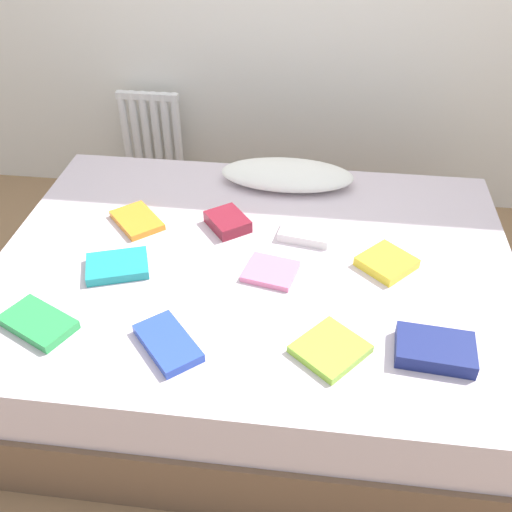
{
  "coord_description": "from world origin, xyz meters",
  "views": [
    {
      "loc": [
        0.22,
        -1.69,
        1.85
      ],
      "look_at": [
        0.0,
        0.05,
        0.48
      ],
      "focal_mm": 40.35,
      "sensor_mm": 36.0,
      "label": 1
    }
  ],
  "objects_px": {
    "pillow": "(287,175)",
    "textbook_white": "(306,233)",
    "textbook_blue": "(168,343)",
    "textbook_maroon": "(228,222)",
    "bed": "(254,309)",
    "radiator": "(152,137)",
    "textbook_yellow": "(387,263)",
    "textbook_pink": "(271,271)",
    "textbook_navy": "(435,350)",
    "textbook_teal": "(117,266)",
    "textbook_green": "(38,323)",
    "textbook_lime": "(330,349)",
    "textbook_orange": "(137,220)"
  },
  "relations": [
    {
      "from": "bed",
      "to": "textbook_green",
      "type": "xyz_separation_m",
      "value": [
        -0.66,
        -0.44,
        0.27
      ]
    },
    {
      "from": "bed",
      "to": "radiator",
      "type": "bearing_deg",
      "value": 121.64
    },
    {
      "from": "textbook_yellow",
      "to": "textbook_white",
      "type": "distance_m",
      "value": 0.34
    },
    {
      "from": "textbook_white",
      "to": "textbook_pink",
      "type": "bearing_deg",
      "value": -105.0
    },
    {
      "from": "textbook_blue",
      "to": "textbook_maroon",
      "type": "distance_m",
      "value": 0.68
    },
    {
      "from": "pillow",
      "to": "textbook_blue",
      "type": "distance_m",
      "value": 1.08
    },
    {
      "from": "textbook_orange",
      "to": "radiator",
      "type": "bearing_deg",
      "value": 151.11
    },
    {
      "from": "textbook_pink",
      "to": "textbook_navy",
      "type": "bearing_deg",
      "value": -19.17
    },
    {
      "from": "textbook_pink",
      "to": "textbook_white",
      "type": "distance_m",
      "value": 0.27
    },
    {
      "from": "textbook_blue",
      "to": "textbook_lime",
      "type": "relative_size",
      "value": 1.21
    },
    {
      "from": "textbook_white",
      "to": "textbook_green",
      "type": "distance_m",
      "value": 1.04
    },
    {
      "from": "textbook_pink",
      "to": "textbook_yellow",
      "type": "bearing_deg",
      "value": 25.01
    },
    {
      "from": "bed",
      "to": "textbook_teal",
      "type": "xyz_separation_m",
      "value": [
        -0.5,
        -0.12,
        0.27
      ]
    },
    {
      "from": "textbook_yellow",
      "to": "textbook_maroon",
      "type": "distance_m",
      "value": 0.65
    },
    {
      "from": "textbook_teal",
      "to": "textbook_pink",
      "type": "bearing_deg",
      "value": -14.4
    },
    {
      "from": "textbook_teal",
      "to": "textbook_pink",
      "type": "xyz_separation_m",
      "value": [
        0.56,
        0.05,
        -0.01
      ]
    },
    {
      "from": "textbook_green",
      "to": "textbook_lime",
      "type": "xyz_separation_m",
      "value": [
        0.96,
        0.0,
        -0.0
      ]
    },
    {
      "from": "bed",
      "to": "radiator",
      "type": "height_order",
      "value": "radiator"
    },
    {
      "from": "textbook_maroon",
      "to": "textbook_navy",
      "type": "bearing_deg",
      "value": 13.58
    },
    {
      "from": "textbook_navy",
      "to": "textbook_green",
      "type": "height_order",
      "value": "textbook_navy"
    },
    {
      "from": "textbook_navy",
      "to": "textbook_pink",
      "type": "height_order",
      "value": "textbook_navy"
    },
    {
      "from": "textbook_white",
      "to": "textbook_orange",
      "type": "height_order",
      "value": "textbook_white"
    },
    {
      "from": "textbook_white",
      "to": "radiator",
      "type": "bearing_deg",
      "value": 141.7
    },
    {
      "from": "textbook_navy",
      "to": "textbook_white",
      "type": "distance_m",
      "value": 0.73
    },
    {
      "from": "textbook_navy",
      "to": "textbook_yellow",
      "type": "bearing_deg",
      "value": 110.92
    },
    {
      "from": "bed",
      "to": "textbook_blue",
      "type": "xyz_separation_m",
      "value": [
        -0.22,
        -0.47,
        0.27
      ]
    },
    {
      "from": "textbook_pink",
      "to": "textbook_yellow",
      "type": "relative_size",
      "value": 1.04
    },
    {
      "from": "textbook_white",
      "to": "textbook_lime",
      "type": "relative_size",
      "value": 1.0
    },
    {
      "from": "textbook_yellow",
      "to": "textbook_white",
      "type": "bearing_deg",
      "value": 106.28
    },
    {
      "from": "bed",
      "to": "textbook_navy",
      "type": "distance_m",
      "value": 0.79
    },
    {
      "from": "textbook_navy",
      "to": "textbook_green",
      "type": "bearing_deg",
      "value": -173.78
    },
    {
      "from": "pillow",
      "to": "textbook_orange",
      "type": "xyz_separation_m",
      "value": [
        -0.59,
        -0.38,
        -0.04
      ]
    },
    {
      "from": "textbook_green",
      "to": "textbook_orange",
      "type": "height_order",
      "value": "textbook_green"
    },
    {
      "from": "textbook_yellow",
      "to": "textbook_navy",
      "type": "bearing_deg",
      "value": -121.45
    },
    {
      "from": "textbook_teal",
      "to": "textbook_orange",
      "type": "bearing_deg",
      "value": 73.91
    },
    {
      "from": "textbook_teal",
      "to": "textbook_lime",
      "type": "bearing_deg",
      "value": -40.74
    },
    {
      "from": "bed",
      "to": "textbook_maroon",
      "type": "bearing_deg",
      "value": 123.66
    },
    {
      "from": "textbook_yellow",
      "to": "textbook_lime",
      "type": "bearing_deg",
      "value": -160.96
    },
    {
      "from": "textbook_teal",
      "to": "textbook_green",
      "type": "height_order",
      "value": "textbook_teal"
    },
    {
      "from": "pillow",
      "to": "textbook_white",
      "type": "bearing_deg",
      "value": -74.75
    },
    {
      "from": "textbook_teal",
      "to": "textbook_yellow",
      "type": "distance_m",
      "value": 1.0
    },
    {
      "from": "textbook_teal",
      "to": "textbook_orange",
      "type": "distance_m",
      "value": 0.3
    },
    {
      "from": "pillow",
      "to": "textbook_teal",
      "type": "height_order",
      "value": "pillow"
    },
    {
      "from": "textbook_yellow",
      "to": "textbook_maroon",
      "type": "relative_size",
      "value": 1.02
    },
    {
      "from": "textbook_navy",
      "to": "textbook_blue",
      "type": "xyz_separation_m",
      "value": [
        -0.83,
        -0.07,
        -0.01
      ]
    },
    {
      "from": "textbook_white",
      "to": "textbook_lime",
      "type": "distance_m",
      "value": 0.62
    },
    {
      "from": "textbook_navy",
      "to": "radiator",
      "type": "bearing_deg",
      "value": 135.02
    },
    {
      "from": "textbook_navy",
      "to": "textbook_yellow",
      "type": "relative_size",
      "value": 1.37
    },
    {
      "from": "pillow",
      "to": "textbook_lime",
      "type": "relative_size",
      "value": 2.98
    },
    {
      "from": "textbook_teal",
      "to": "textbook_orange",
      "type": "height_order",
      "value": "textbook_teal"
    }
  ]
}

